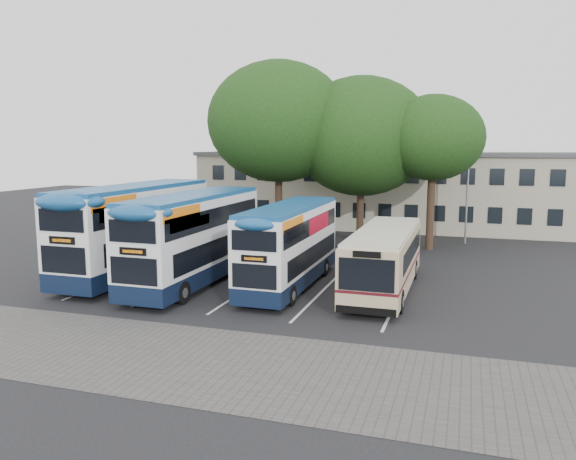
% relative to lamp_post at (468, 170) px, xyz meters
% --- Properties ---
extents(ground, '(120.00, 120.00, 0.00)m').
position_rel_lamp_post_xyz_m(ground, '(-6.00, -19.97, -5.08)').
color(ground, black).
rests_on(ground, ground).
extents(paving_strip, '(40.00, 6.00, 0.01)m').
position_rel_lamp_post_xyz_m(paving_strip, '(-8.00, -24.97, -5.08)').
color(paving_strip, '#595654').
rests_on(paving_strip, ground).
extents(bay_lines, '(14.12, 11.00, 0.01)m').
position_rel_lamp_post_xyz_m(bay_lines, '(-9.75, -14.97, -5.08)').
color(bay_lines, silver).
rests_on(bay_lines, ground).
extents(depot_building, '(32.40, 8.40, 6.20)m').
position_rel_lamp_post_xyz_m(depot_building, '(-6.00, 7.02, -1.93)').
color(depot_building, '#B1A68F').
rests_on(depot_building, ground).
extents(lamp_post, '(0.25, 1.05, 9.06)m').
position_rel_lamp_post_xyz_m(lamp_post, '(0.00, 0.00, 0.00)').
color(lamp_post, gray).
rests_on(lamp_post, ground).
extents(tree_left, '(9.69, 9.69, 12.46)m').
position_rel_lamp_post_xyz_m(tree_left, '(-12.52, -3.26, 3.25)').
color(tree_left, black).
rests_on(tree_left, ground).
extents(tree_mid, '(9.49, 9.49, 11.38)m').
position_rel_lamp_post_xyz_m(tree_mid, '(-7.01, -1.95, 2.25)').
color(tree_mid, black).
rests_on(tree_mid, ground).
extents(tree_right, '(6.44, 6.44, 9.97)m').
position_rel_lamp_post_xyz_m(tree_right, '(-2.23, -2.92, 2.12)').
color(tree_right, black).
rests_on(tree_right, ground).
extents(bus_dd_left, '(2.74, 11.31, 4.71)m').
position_rel_lamp_post_xyz_m(bus_dd_left, '(-16.38, -14.99, -2.49)').
color(bus_dd_left, black).
rests_on(bus_dd_left, ground).
extents(bus_dd_mid, '(2.57, 10.61, 4.42)m').
position_rel_lamp_post_xyz_m(bus_dd_mid, '(-12.59, -15.84, -2.65)').
color(bus_dd_mid, black).
rests_on(bus_dd_mid, ground).
extents(bus_dd_right, '(2.30, 9.49, 3.95)m').
position_rel_lamp_post_xyz_m(bus_dd_right, '(-7.95, -15.05, -2.91)').
color(bus_dd_right, black).
rests_on(bus_dd_right, ground).
extents(bus_single, '(2.49, 9.80, 2.92)m').
position_rel_lamp_post_xyz_m(bus_single, '(-3.53, -14.45, -3.43)').
color(bus_single, '#CAB086').
rests_on(bus_single, ground).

